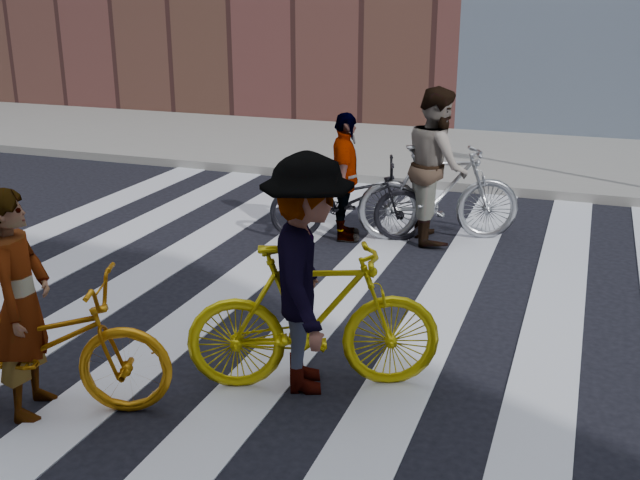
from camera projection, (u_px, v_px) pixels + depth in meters
The scene contains 11 objects.
ground at pixel (279, 297), 7.84m from camera, with size 100.00×100.00×0.00m, color black.
sidewalk_far at pixel (430, 153), 14.50m from camera, with size 100.00×5.00×0.15m, color gray.
zebra_crosswalk at pixel (279, 297), 7.84m from camera, with size 8.25×10.00×0.01m.
bike_yellow_left at pixel (32, 346), 5.55m from camera, with size 0.72×2.06×1.08m, color #C77A0B.
bike_silver_mid at pixel (439, 193), 9.48m from camera, with size 0.58×2.07×1.24m, color #9A9DA3.
bike_yellow_right at pixel (314, 317), 5.88m from camera, with size 0.57×2.01×1.21m, color gold.
bike_dark_rear at pixel (348, 200), 9.52m from camera, with size 0.70×2.02×1.06m, color black.
rider_left at pixel (21, 304), 5.46m from camera, with size 0.64×0.42×1.75m, color slate.
rider_mid at pixel (436, 165), 9.39m from camera, with size 0.95×0.74×1.95m, color slate.
rider_right at pixel (308, 275), 5.79m from camera, with size 1.24×0.71×1.91m, color slate.
rider_rear at pixel (345, 177), 9.44m from camera, with size 0.96×0.40×1.64m, color slate.
Camera 1 is at (2.90, -6.66, 3.03)m, focal length 42.00 mm.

